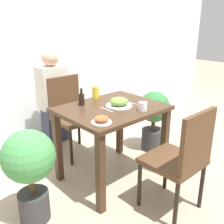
# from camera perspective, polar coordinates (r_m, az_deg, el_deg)

# --- Properties ---
(ground_plane) EXTENTS (16.00, 16.00, 0.00)m
(ground_plane) POSITION_cam_1_polar(r_m,az_deg,el_deg) (2.73, 0.00, -13.79)
(ground_plane) COLOR tan
(wall_back) EXTENTS (8.00, 0.05, 2.60)m
(wall_back) POSITION_cam_1_polar(r_m,az_deg,el_deg) (3.58, -17.53, 15.51)
(wall_back) COLOR silver
(wall_back) RESTS_ON ground_plane
(dining_table) EXTENTS (0.92, 0.73, 0.74)m
(dining_table) POSITION_cam_1_polar(r_m,az_deg,el_deg) (2.44, 0.00, -1.70)
(dining_table) COLOR #3D2819
(dining_table) RESTS_ON ground_plane
(chair_near) EXTENTS (0.42, 0.42, 0.89)m
(chair_near) POSITION_cam_1_polar(r_m,az_deg,el_deg) (2.10, 14.96, -9.38)
(chair_near) COLOR #4C331E
(chair_near) RESTS_ON ground_plane
(chair_far) EXTENTS (0.42, 0.42, 0.89)m
(chair_far) POSITION_cam_1_polar(r_m,az_deg,el_deg) (3.03, -9.10, 0.15)
(chair_far) COLOR #4C331E
(chair_far) RESTS_ON ground_plane
(food_plate) EXTENTS (0.24, 0.24, 0.09)m
(food_plate) POSITION_cam_1_polar(r_m,az_deg,el_deg) (2.41, 1.55, 2.10)
(food_plate) COLOR white
(food_plate) RESTS_ON dining_table
(side_plate) EXTENTS (0.16, 0.16, 0.06)m
(side_plate) POSITION_cam_1_polar(r_m,az_deg,el_deg) (2.02, -2.32, -1.76)
(side_plate) COLOR white
(side_plate) RESTS_ON dining_table
(drink_cup) EXTENTS (0.07, 0.07, 0.08)m
(drink_cup) POSITION_cam_1_polar(r_m,az_deg,el_deg) (2.31, 6.73, 1.23)
(drink_cup) COLOR white
(drink_cup) RESTS_ON dining_table
(juice_glass) EXTENTS (0.07, 0.07, 0.12)m
(juice_glass) POSITION_cam_1_polar(r_m,az_deg,el_deg) (2.66, -3.61, 4.32)
(juice_glass) COLOR gold
(juice_glass) RESTS_ON dining_table
(sauce_bottle) EXTENTS (0.06, 0.06, 0.16)m
(sauce_bottle) POSITION_cam_1_polar(r_m,az_deg,el_deg) (2.45, -6.65, 2.92)
(sauce_bottle) COLOR black
(sauce_bottle) RESTS_ON dining_table
(fork_utensil) EXTENTS (0.02, 0.18, 0.00)m
(fork_utensil) POSITION_cam_1_polar(r_m,az_deg,el_deg) (2.32, -1.17, 0.51)
(fork_utensil) COLOR silver
(fork_utensil) RESTS_ON dining_table
(spoon_utensil) EXTENTS (0.02, 0.17, 0.00)m
(spoon_utensil) POSITION_cam_1_polar(r_m,az_deg,el_deg) (2.52, 4.03, 2.03)
(spoon_utensil) COLOR silver
(spoon_utensil) RESTS_ON dining_table
(potted_plant_left) EXTENTS (0.40, 0.40, 0.75)m
(potted_plant_left) POSITION_cam_1_polar(r_m,az_deg,el_deg) (2.07, -17.51, -11.08)
(potted_plant_left) COLOR #333333
(potted_plant_left) RESTS_ON ground_plane
(potted_plant_right) EXTENTS (0.36, 0.36, 0.71)m
(potted_plant_right) POSITION_cam_1_polar(r_m,az_deg,el_deg) (3.12, 9.07, -0.87)
(potted_plant_right) COLOR #333333
(potted_plant_right) RESTS_ON ground_plane
(person_figure) EXTENTS (0.34, 0.22, 1.17)m
(person_figure) POSITION_cam_1_polar(r_m,az_deg,el_deg) (3.34, -12.72, 3.08)
(person_figure) COLOR #2D3347
(person_figure) RESTS_ON ground_plane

